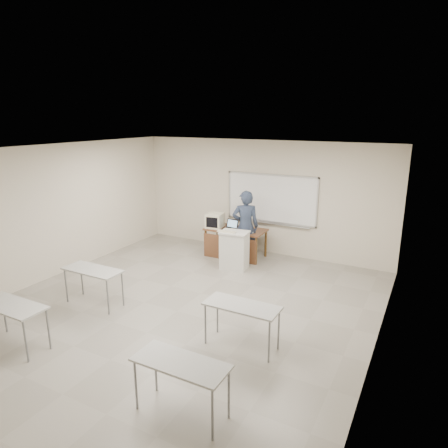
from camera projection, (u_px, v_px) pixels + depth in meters
The scene contains 10 objects.
floor at pixel (177, 311), 7.59m from camera, with size 7.00×8.00×0.01m, color gray.
whiteboard at pixel (271, 199), 10.44m from camera, with size 2.48×0.10×1.31m.
student_desks at pixel (127, 308), 6.26m from camera, with size 4.40×2.20×0.73m.
instructor_desk at pixel (234, 237), 10.33m from camera, with size 1.56×0.78×0.75m.
podium at pixel (234, 250), 9.61m from camera, with size 0.66×0.49×0.93m.
crt_monitor at pixel (215, 220), 10.47m from camera, with size 0.41×0.46×0.39m.
laptop at pixel (230, 227), 10.30m from camera, with size 0.34×0.31×0.25m.
mouse at pixel (252, 233), 9.95m from camera, with size 0.10×0.07×0.04m, color #93979B.
keyboard at pixel (227, 232), 9.45m from camera, with size 0.44×0.15×0.02m, color beige.
presenter at pixel (245, 226), 9.98m from camera, with size 0.67×0.44×1.83m, color black.
Camera 1 is at (4.03, -5.65, 3.59)m, focal length 32.00 mm.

